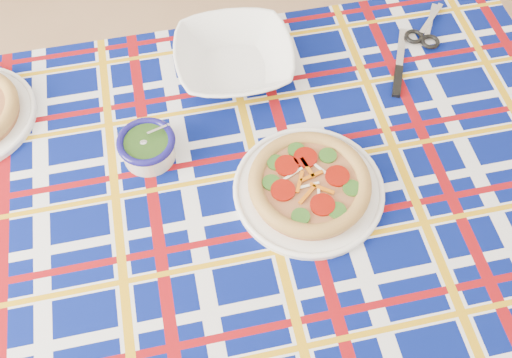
{
  "coord_description": "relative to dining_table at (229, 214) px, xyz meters",
  "views": [
    {
      "loc": [
        0.31,
        -0.49,
        1.94
      ],
      "look_at": [
        0.39,
        0.18,
        0.84
      ],
      "focal_mm": 40.0,
      "sensor_mm": 36.0,
      "label": 1
    }
  ],
  "objects": [
    {
      "name": "main_focaccia_plate",
      "position": [
        0.18,
        -0.01,
        0.12
      ],
      "size": [
        0.36,
        0.36,
        0.07
      ],
      "primitive_type": null,
      "rotation": [
        0.0,
        0.0,
        -0.01
      ],
      "color": "#A9653B",
      "rests_on": "tablecloth"
    },
    {
      "name": "kitchen_scissors",
      "position": [
        0.62,
        0.49,
        0.09
      ],
      "size": [
        0.2,
        0.23,
        0.02
      ],
      "primitive_type": null,
      "rotation": [
        0.0,
        0.0,
        1.0
      ],
      "color": "silver",
      "rests_on": "tablecloth"
    },
    {
      "name": "tablecloth",
      "position": [
        0.0,
        -0.0,
        0.03
      ],
      "size": [
        1.86,
        1.26,
        0.12
      ],
      "primitive_type": null,
      "rotation": [
        0.0,
        0.0,
        0.08
      ],
      "color": "#05105E",
      "rests_on": "dining_table"
    },
    {
      "name": "serving_bowl",
      "position": [
        0.06,
        0.38,
        0.12
      ],
      "size": [
        0.31,
        0.31,
        0.07
      ],
      "primitive_type": "imported",
      "rotation": [
        0.0,
        0.0,
        0.03
      ],
      "color": "white",
      "rests_on": "tablecloth"
    },
    {
      "name": "dining_table",
      "position": [
        0.0,
        0.0,
        0.0
      ],
      "size": [
        1.82,
        1.22,
        0.81
      ],
      "rotation": [
        0.0,
        0.0,
        0.08
      ],
      "color": "brown",
      "rests_on": "floor"
    },
    {
      "name": "table_knife",
      "position": [
        0.51,
        0.39,
        0.09
      ],
      "size": [
        0.11,
        0.25,
        0.01
      ],
      "primitive_type": null,
      "rotation": [
        0.0,
        0.0,
        1.23
      ],
      "color": "silver",
      "rests_on": "tablecloth"
    },
    {
      "name": "pesto_bowl",
      "position": [
        -0.17,
        0.13,
        0.12
      ],
      "size": [
        0.14,
        0.14,
        0.08
      ],
      "primitive_type": null,
      "rotation": [
        0.0,
        0.0,
        0.0
      ],
      "color": "#17330E",
      "rests_on": "tablecloth"
    }
  ]
}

